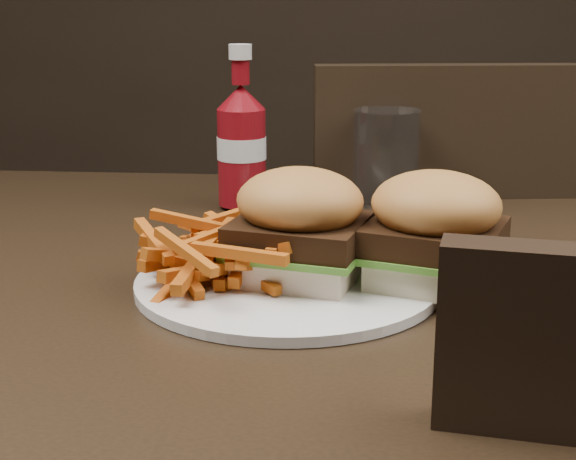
# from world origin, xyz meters

# --- Properties ---
(dining_table) EXTENTS (1.20, 0.80, 0.04)m
(dining_table) POSITION_xyz_m (0.00, 0.00, 0.73)
(dining_table) COLOR black
(dining_table) RESTS_ON ground
(chair_far) EXTENTS (0.50, 0.50, 0.04)m
(chair_far) POSITION_xyz_m (0.15, 0.50, 0.43)
(chair_far) COLOR black
(chair_far) RESTS_ON ground
(plate) EXTENTS (0.26, 0.26, 0.01)m
(plate) POSITION_xyz_m (-0.04, -0.06, 0.76)
(plate) COLOR white
(plate) RESTS_ON dining_table
(sandwich_half_a) EXTENTS (0.12, 0.11, 0.02)m
(sandwich_half_a) POSITION_xyz_m (-0.03, -0.06, 0.77)
(sandwich_half_a) COLOR beige
(sandwich_half_a) RESTS_ON plate
(sandwich_half_b) EXTENTS (0.12, 0.12, 0.02)m
(sandwich_half_b) POSITION_xyz_m (0.08, -0.06, 0.77)
(sandwich_half_b) COLOR beige
(sandwich_half_b) RESTS_ON plate
(fries_pile) EXTENTS (0.14, 0.14, 0.05)m
(fries_pile) POSITION_xyz_m (-0.10, -0.06, 0.78)
(fries_pile) COLOR #B84306
(fries_pile) RESTS_ON plate
(ketchup_bottle) EXTENTS (0.07, 0.07, 0.11)m
(ketchup_bottle) POSITION_xyz_m (-0.12, 0.22, 0.81)
(ketchup_bottle) COLOR maroon
(ketchup_bottle) RESTS_ON dining_table
(tumbler) EXTENTS (0.10, 0.10, 0.12)m
(tumbler) POSITION_xyz_m (0.05, 0.23, 0.81)
(tumbler) COLOR white
(tumbler) RESTS_ON dining_table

